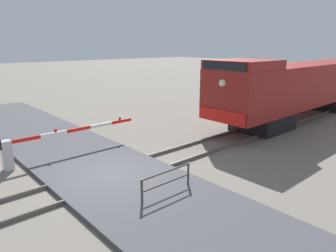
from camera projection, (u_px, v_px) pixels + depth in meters
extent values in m
plane|color=slate|center=(113.00, 177.00, 11.69)|extent=(160.00, 160.00, 0.00)
cube|color=#59544C|center=(103.00, 170.00, 12.19)|extent=(0.08, 80.00, 0.15)
cube|color=#59544C|center=(123.00, 182.00, 11.16)|extent=(0.08, 80.00, 0.15)
cube|color=#47474C|center=(113.00, 176.00, 11.67)|extent=(36.00, 4.45, 0.15)
cube|color=black|center=(263.00, 121.00, 18.15)|extent=(2.59, 3.20, 1.05)
cube|color=black|center=(329.00, 101.00, 24.21)|extent=(2.59, 3.20, 1.05)
cube|color=maroon|center=(303.00, 83.00, 20.71)|extent=(3.05, 17.15, 2.59)
cube|color=maroon|center=(244.00, 64.00, 15.84)|extent=(2.99, 3.20, 0.47)
cube|color=black|center=(224.00, 66.00, 14.79)|extent=(2.59, 0.06, 0.38)
cube|color=red|center=(221.00, 116.00, 15.42)|extent=(2.90, 0.08, 0.64)
sphere|color=#F2EACC|center=(223.00, 83.00, 14.99)|extent=(0.36, 0.36, 0.36)
cube|color=silver|center=(7.00, 155.00, 12.24)|extent=(0.36, 0.36, 1.23)
cube|color=red|center=(26.00, 139.00, 12.60)|extent=(0.10, 1.15, 0.14)
cube|color=white|center=(54.00, 134.00, 13.35)|extent=(0.10, 1.15, 0.14)
cube|color=red|center=(79.00, 129.00, 14.09)|extent=(0.10, 1.15, 0.14)
cube|color=white|center=(101.00, 125.00, 14.83)|extent=(0.10, 1.15, 0.14)
cube|color=red|center=(121.00, 121.00, 15.57)|extent=(0.10, 1.15, 0.14)
sphere|color=red|center=(56.00, 130.00, 13.37)|extent=(0.14, 0.14, 0.14)
sphere|color=red|center=(120.00, 119.00, 15.48)|extent=(0.14, 0.14, 0.14)
cylinder|color=#4C4742|center=(142.00, 194.00, 9.42)|extent=(0.08, 0.08, 0.95)
cylinder|color=#4C4742|center=(188.00, 176.00, 10.71)|extent=(0.08, 0.08, 0.95)
cylinder|color=#4C4742|center=(167.00, 172.00, 9.96)|extent=(0.06, 2.01, 0.06)
cylinder|color=#4C4742|center=(167.00, 183.00, 10.06)|extent=(0.06, 2.01, 0.06)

